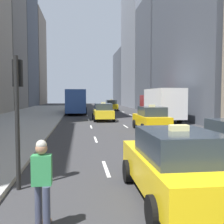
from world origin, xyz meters
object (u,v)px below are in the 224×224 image
object	(u,v)px
box_truck	(160,104)
taxi_lead	(175,165)
taxi_second	(103,112)
taxi_third	(111,105)
city_bus	(76,100)
taxi_fourth	(151,118)
traffic_light_pole	(18,101)
skateboarder	(42,182)

from	to	relation	value
box_truck	taxi_lead	bearing A→B (deg)	-106.41
taxi_second	taxi_third	size ratio (longest dim) A/B	1.00
taxi_second	city_bus	bearing A→B (deg)	104.02
taxi_second	box_truck	world-z (taller)	box_truck
city_bus	taxi_lead	bearing A→B (deg)	-84.84
taxi_lead	taxi_second	distance (m)	19.90
taxi_third	taxi_fourth	size ratio (longest dim) A/B	1.00
city_bus	traffic_light_pole	xyz separation A→B (m)	(-1.14, -29.87, 0.62)
box_truck	taxi_third	bearing A→B (deg)	99.02
taxi_second	taxi_third	bearing A→B (deg)	80.51
skateboarder	traffic_light_pole	size ratio (longest dim) A/B	0.48
taxi_third	box_truck	distance (m)	17.88
taxi_second	taxi_fourth	xyz separation A→B (m)	(2.80, -7.63, 0.00)
taxi_lead	taxi_second	bearing A→B (deg)	90.00
taxi_second	taxi_third	distance (m)	16.99
taxi_second	traffic_light_pole	size ratio (longest dim) A/B	1.22
city_bus	box_truck	distance (m)	14.77
box_truck	taxi_fourth	bearing A→B (deg)	-112.53
taxi_second	traffic_light_pole	xyz separation A→B (m)	(-3.95, -18.61, 1.53)
taxi_fourth	skateboarder	world-z (taller)	taxi_fourth
skateboarder	taxi_lead	bearing A→B (deg)	20.87
taxi_lead	skateboarder	xyz separation A→B (m)	(-2.99, -1.14, 0.08)
city_bus	box_truck	size ratio (longest dim) A/B	1.38
taxi_third	city_bus	bearing A→B (deg)	-135.60
skateboarder	traffic_light_pole	world-z (taller)	traffic_light_pole
taxi_second	city_bus	world-z (taller)	city_bus
taxi_fourth	city_bus	bearing A→B (deg)	106.55
taxi_lead	taxi_fourth	bearing A→B (deg)	77.14
taxi_fourth	box_truck	distance (m)	7.35
taxi_third	taxi_fourth	bearing A→B (deg)	-90.00
taxi_lead	taxi_fourth	world-z (taller)	same
taxi_fourth	box_truck	xyz separation A→B (m)	(2.80, 6.75, 0.83)
city_bus	box_truck	bearing A→B (deg)	-55.29
box_truck	traffic_light_pole	world-z (taller)	traffic_light_pole
taxi_fourth	box_truck	world-z (taller)	box_truck
skateboarder	city_bus	bearing A→B (deg)	89.68
skateboarder	taxi_third	bearing A→B (deg)	81.29
taxi_second	taxi_lead	bearing A→B (deg)	-90.00
taxi_lead	city_bus	world-z (taller)	city_bus
city_bus	taxi_third	bearing A→B (deg)	44.40
taxi_third	skateboarder	world-z (taller)	taxi_third
taxi_fourth	skateboarder	distance (m)	14.61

